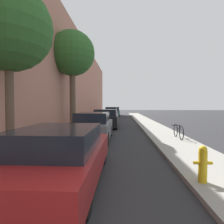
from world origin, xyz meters
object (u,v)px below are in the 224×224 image
Objects in this scene: parked_car_black at (106,119)px; parked_car_teal at (114,112)px; bicycle at (178,131)px; street_tree_near at (8,28)px; parked_car_maroon at (112,113)px; parked_car_red at (60,156)px; street_tree_far at (72,54)px; parked_car_grey at (93,127)px; fire_hydrant at (203,163)px; parked_car_white at (109,116)px.

parked_car_teal is at bearing 90.12° from parked_car_black.
street_tree_near is at bearing -149.37° from bicycle.
parked_car_red is at bearing -89.94° from parked_car_maroon.
street_tree_far is at bearing -97.02° from parked_car_teal.
parked_car_teal reaches higher than bicycle.
parked_car_grey reaches higher than bicycle.
parked_car_red is 2.60× the size of bicycle.
parked_car_grey is 0.58× the size of street_tree_far.
parked_car_black is at bearing 38.13° from street_tree_far.
fire_hydrant is at bearing -17.90° from street_tree_near.
street_tree_far reaches higher than parked_car_red.
parked_car_red is at bearing -89.51° from parked_car_grey.
parked_car_teal is at bearing 96.43° from fire_hydrant.
parked_car_maroon is 1.13× the size of parked_car_teal.
fire_hydrant is (5.31, -1.71, -3.67)m from street_tree_near.
parked_car_red is 15.88m from parked_car_white.
parked_car_maroon is 0.66× the size of street_tree_far.
parked_car_white is 1.10× the size of parked_car_teal.
parked_car_maroon is at bearing 98.48° from fire_hydrant.
parked_car_black reaches higher than parked_car_grey.
parked_car_teal is at bearing 89.78° from parked_car_red.
bicycle is (1.10, 5.44, -0.06)m from fire_hydrant.
fire_hydrant is at bearing -100.97° from bicycle.
street_tree_near is 3.29× the size of bicycle.
street_tree_far is at bearing 103.27° from parked_car_red.
bicycle is at bearing -52.79° from parked_car_black.
parked_car_grey is 0.91× the size of parked_car_white.
parked_car_black is 10.06m from street_tree_near.
parked_car_red is 5.47× the size of fire_hydrant.
fire_hydrant is at bearing -78.94° from parked_car_white.
parked_car_maroon reaches higher than parked_car_black.
parked_car_teal is at bearing 88.78° from parked_car_maroon.
street_tree_far reaches higher than bicycle.
fire_hydrant is (3.02, -10.87, -0.18)m from parked_car_black.
bicycle is (4.23, -10.58, -0.18)m from parked_car_white.
parked_car_white is 11.10m from parked_car_teal.
parked_car_grey is at bearing -91.90° from parked_car_black.
parked_car_black reaches higher than parked_car_red.
parked_car_teal is at bearing 89.61° from parked_car_grey.
street_tree_far reaches higher than fire_hydrant.
parked_car_teal reaches higher than parked_car_grey.
parked_car_teal is at bearing 84.93° from street_tree_near.
parked_car_teal is 22.07m from bicycle.
parked_car_teal reaches higher than fire_hydrant.
parked_car_black is 2.47× the size of bicycle.
street_tree_near is at bearing -98.66° from parked_car_white.
parked_car_white is 16.32m from fire_hydrant.
street_tree_near is at bearing -95.07° from parked_car_teal.
street_tree_far is (-2.22, -18.01, 4.69)m from parked_car_teal.
parked_car_teal reaches higher than parked_car_white.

